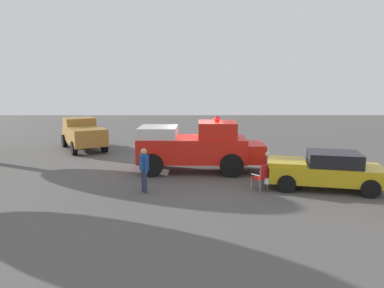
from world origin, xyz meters
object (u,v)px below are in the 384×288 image
(lawn_chair_by_car, at_px, (262,175))
(classic_hot_rod, at_px, (324,170))
(parked_pickup, at_px, (83,134))
(lawn_chair_spare, at_px, (249,150))
(spectator_standing, at_px, (144,167))
(vintage_fire_truck, at_px, (197,146))

(lawn_chair_by_car, bearing_deg, classic_hot_rod, -174.87)
(classic_hot_rod, relative_size, parked_pickup, 0.92)
(classic_hot_rod, distance_m, lawn_chair_by_car, 2.44)
(parked_pickup, height_order, lawn_chair_spare, parked_pickup)
(classic_hot_rod, distance_m, spectator_standing, 6.92)
(parked_pickup, bearing_deg, spectator_standing, 119.04)
(vintage_fire_truck, relative_size, classic_hot_rod, 1.29)
(classic_hot_rod, bearing_deg, parked_pickup, -35.61)
(vintage_fire_truck, height_order, lawn_chair_spare, vintage_fire_truck)
(classic_hot_rod, bearing_deg, lawn_chair_by_car, 5.13)
(parked_pickup, bearing_deg, classic_hot_rod, 144.39)
(lawn_chair_spare, relative_size, spectator_standing, 0.61)
(vintage_fire_truck, distance_m, lawn_chair_by_car, 3.92)
(classic_hot_rod, height_order, parked_pickup, parked_pickup)
(classic_hot_rod, xyz_separation_m, spectator_standing, (6.90, 0.47, 0.22))
(lawn_chair_by_car, distance_m, lawn_chair_spare, 5.31)
(vintage_fire_truck, bearing_deg, parked_pickup, -39.24)
(lawn_chair_spare, bearing_deg, parked_pickup, -19.33)
(vintage_fire_truck, bearing_deg, lawn_chair_spare, -140.62)
(parked_pickup, xyz_separation_m, spectator_standing, (-4.99, 8.99, -0.02))
(vintage_fire_truck, height_order, classic_hot_rod, vintage_fire_truck)
(parked_pickup, bearing_deg, lawn_chair_by_car, 137.29)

